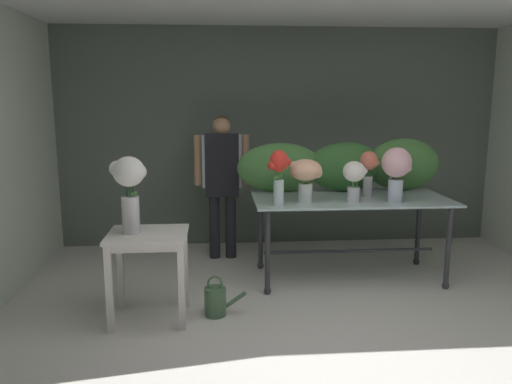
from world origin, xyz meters
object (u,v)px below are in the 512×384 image
object	(u,v)px
vase_coral_tulips	(369,169)
vase_scarlet_carnations	(279,172)
vase_white_roses_tall	(129,186)
side_table_white	(148,246)
vase_peach_lilies	(306,174)
watering_can	(216,301)
florist	(222,172)
vase_crimson_dahlias	(395,165)
vase_blush_anemones	(397,169)
display_table_glass	(350,210)
vase_ivory_peonies	(354,177)

from	to	relation	value
vase_coral_tulips	vase_scarlet_carnations	bearing A→B (deg)	-159.57
vase_white_roses_tall	side_table_white	bearing A→B (deg)	-1.33
vase_scarlet_carnations	vase_coral_tulips	bearing A→B (deg)	20.43
vase_scarlet_carnations	vase_peach_lilies	world-z (taller)	vase_scarlet_carnations
vase_scarlet_carnations	vase_peach_lilies	distance (m)	0.30
side_table_white	vase_white_roses_tall	bearing A→B (deg)	178.67
watering_can	florist	bearing A→B (deg)	87.04
side_table_white	vase_coral_tulips	distance (m)	2.25
side_table_white	vase_white_roses_tall	size ratio (longest dim) A/B	1.19
vase_peach_lilies	vase_white_roses_tall	bearing A→B (deg)	-157.82
vase_crimson_dahlias	vase_peach_lilies	distance (m)	1.03
florist	vase_crimson_dahlias	world-z (taller)	florist
vase_blush_anemones	florist	bearing A→B (deg)	148.14
display_table_glass	vase_scarlet_carnations	size ratio (longest dim) A/B	3.77
display_table_glass	vase_scarlet_carnations	bearing A→B (deg)	-157.17
vase_scarlet_carnations	vase_crimson_dahlias	world-z (taller)	vase_scarlet_carnations
side_table_white	watering_can	xyz separation A→B (m)	(0.53, 0.01, -0.49)
vase_crimson_dahlias	vase_blush_anemones	xyz separation A→B (m)	(-0.12, -0.39, 0.02)
vase_peach_lilies	vase_white_roses_tall	distance (m)	1.62
vase_scarlet_carnations	vase_crimson_dahlias	bearing A→B (deg)	21.04
vase_ivory_peonies	display_table_glass	bearing A→B (deg)	81.49
vase_blush_anemones	vase_scarlet_carnations	bearing A→B (deg)	-175.89
florist	vase_blush_anemones	bearing A→B (deg)	-31.86
side_table_white	vase_coral_tulips	size ratio (longest dim) A/B	1.62
florist	vase_white_roses_tall	bearing A→B (deg)	-115.44
vase_ivory_peonies	vase_blush_anemones	bearing A→B (deg)	-3.86
display_table_glass	vase_blush_anemones	distance (m)	0.61
vase_scarlet_carnations	vase_blush_anemones	size ratio (longest dim) A/B	0.99
vase_scarlet_carnations	vase_blush_anemones	world-z (taller)	vase_blush_anemones
vase_coral_tulips	vase_crimson_dahlias	world-z (taller)	vase_coral_tulips
vase_ivory_peonies	vase_coral_tulips	bearing A→B (deg)	48.75
display_table_glass	vase_scarlet_carnations	xyz separation A→B (m)	(-0.75, -0.32, 0.43)
vase_ivory_peonies	watering_can	world-z (taller)	vase_ivory_peonies
vase_crimson_dahlias	vase_white_roses_tall	distance (m)	2.65
vase_crimson_dahlias	watering_can	world-z (taller)	vase_crimson_dahlias
florist	display_table_glass	bearing A→B (deg)	-31.45
vase_white_roses_tall	vase_blush_anemones	bearing A→B (deg)	13.46
side_table_white	vase_blush_anemones	world-z (taller)	vase_blush_anemones
display_table_glass	vase_peach_lilies	distance (m)	0.65
florist	vase_scarlet_carnations	size ratio (longest dim) A/B	3.15
vase_scarlet_carnations	vase_crimson_dahlias	distance (m)	1.32
vase_crimson_dahlias	vase_white_roses_tall	world-z (taller)	vase_white_roses_tall
florist	vase_scarlet_carnations	xyz separation A→B (m)	(0.50, -1.08, 0.15)
vase_peach_lilies	watering_can	xyz separation A→B (m)	(-0.84, -0.60, -0.96)
display_table_glass	vase_peach_lilies	size ratio (longest dim) A/B	4.70
vase_white_roses_tall	vase_coral_tulips	bearing A→B (deg)	20.91
display_table_glass	watering_can	bearing A→B (deg)	-149.33
vase_coral_tulips	vase_peach_lilies	size ratio (longest dim) A/B	1.11
vase_blush_anemones	vase_white_roses_tall	size ratio (longest dim) A/B	0.84
florist	vase_white_roses_tall	size ratio (longest dim) A/B	2.59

